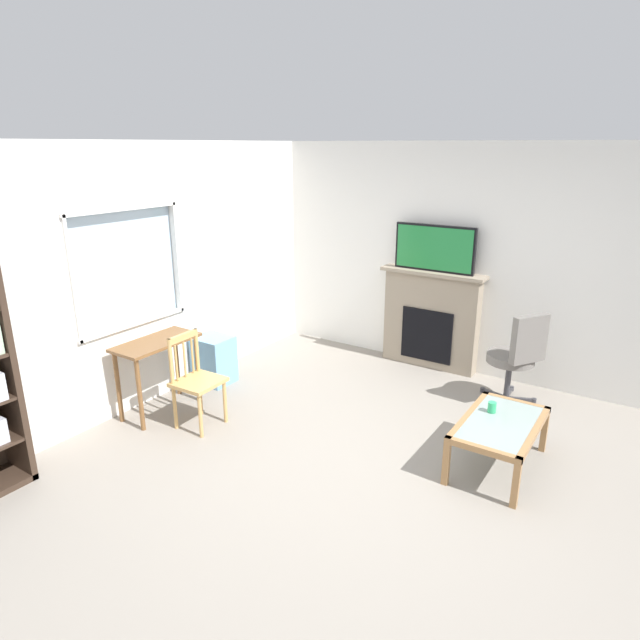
{
  "coord_description": "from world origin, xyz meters",
  "views": [
    {
      "loc": [
        -3.42,
        -1.91,
        2.58
      ],
      "look_at": [
        0.39,
        0.6,
        1.11
      ],
      "focal_mm": 30.7,
      "sensor_mm": 36.0,
      "label": 1
    }
  ],
  "objects_px": {
    "desk_under_window": "(157,355)",
    "fireplace": "(430,319)",
    "plastic_drawer_unit": "(214,360)",
    "tv": "(434,248)",
    "sippy_cup": "(492,407)",
    "coffee_table": "(500,428)",
    "wooden_chair": "(196,380)",
    "office_chair": "(517,354)"
  },
  "relations": [
    {
      "from": "tv",
      "to": "sippy_cup",
      "type": "xyz_separation_m",
      "value": [
        -1.61,
        -1.23,
        -0.98
      ]
    },
    {
      "from": "sippy_cup",
      "to": "office_chair",
      "type": "bearing_deg",
      "value": 4.59
    },
    {
      "from": "plastic_drawer_unit",
      "to": "tv",
      "type": "bearing_deg",
      "value": -46.11
    },
    {
      "from": "desk_under_window",
      "to": "office_chair",
      "type": "relative_size",
      "value": 0.84
    },
    {
      "from": "wooden_chair",
      "to": "tv",
      "type": "bearing_deg",
      "value": -26.17
    },
    {
      "from": "tv",
      "to": "sippy_cup",
      "type": "height_order",
      "value": "tv"
    },
    {
      "from": "wooden_chair",
      "to": "office_chair",
      "type": "height_order",
      "value": "office_chair"
    },
    {
      "from": "coffee_table",
      "to": "sippy_cup",
      "type": "xyz_separation_m",
      "value": [
        0.13,
        0.11,
        0.11
      ]
    },
    {
      "from": "plastic_drawer_unit",
      "to": "fireplace",
      "type": "distance_m",
      "value": 2.58
    },
    {
      "from": "wooden_chair",
      "to": "office_chair",
      "type": "bearing_deg",
      "value": -48.94
    },
    {
      "from": "desk_under_window",
      "to": "plastic_drawer_unit",
      "type": "distance_m",
      "value": 0.88
    },
    {
      "from": "wooden_chair",
      "to": "sippy_cup",
      "type": "distance_m",
      "value": 2.68
    },
    {
      "from": "desk_under_window",
      "to": "fireplace",
      "type": "bearing_deg",
      "value": -34.47
    },
    {
      "from": "desk_under_window",
      "to": "wooden_chair",
      "type": "bearing_deg",
      "value": -90.38
    },
    {
      "from": "wooden_chair",
      "to": "sippy_cup",
      "type": "xyz_separation_m",
      "value": [
        0.97,
        -2.5,
        0.0
      ]
    },
    {
      "from": "tv",
      "to": "fireplace",
      "type": "bearing_deg",
      "value": 0.0
    },
    {
      "from": "office_chair",
      "to": "wooden_chair",
      "type": "bearing_deg",
      "value": 131.06
    },
    {
      "from": "desk_under_window",
      "to": "fireplace",
      "type": "distance_m",
      "value": 3.15
    },
    {
      "from": "desk_under_window",
      "to": "plastic_drawer_unit",
      "type": "xyz_separation_m",
      "value": [
        0.81,
        0.05,
        -0.34
      ]
    },
    {
      "from": "desk_under_window",
      "to": "fireplace",
      "type": "relative_size",
      "value": 0.68
    },
    {
      "from": "fireplace",
      "to": "tv",
      "type": "xyz_separation_m",
      "value": [
        -0.02,
        -0.0,
        0.85
      ]
    },
    {
      "from": "wooden_chair",
      "to": "tv",
      "type": "distance_m",
      "value": 3.04
    },
    {
      "from": "desk_under_window",
      "to": "sippy_cup",
      "type": "height_order",
      "value": "desk_under_window"
    },
    {
      "from": "sippy_cup",
      "to": "tv",
      "type": "bearing_deg",
      "value": 37.4
    },
    {
      "from": "desk_under_window",
      "to": "sippy_cup",
      "type": "bearing_deg",
      "value": -72.2
    },
    {
      "from": "wooden_chair",
      "to": "fireplace",
      "type": "bearing_deg",
      "value": -26.01
    },
    {
      "from": "desk_under_window",
      "to": "office_chair",
      "type": "distance_m",
      "value": 3.6
    },
    {
      "from": "desk_under_window",
      "to": "coffee_table",
      "type": "height_order",
      "value": "desk_under_window"
    },
    {
      "from": "sippy_cup",
      "to": "coffee_table",
      "type": "bearing_deg",
      "value": -138.43
    },
    {
      "from": "plastic_drawer_unit",
      "to": "fireplace",
      "type": "xyz_separation_m",
      "value": [
        1.78,
        -1.83,
        0.32
      ]
    },
    {
      "from": "desk_under_window",
      "to": "coffee_table",
      "type": "xyz_separation_m",
      "value": [
        0.84,
        -3.12,
        -0.25
      ]
    },
    {
      "from": "plastic_drawer_unit",
      "to": "coffee_table",
      "type": "height_order",
      "value": "plastic_drawer_unit"
    },
    {
      "from": "desk_under_window",
      "to": "sippy_cup",
      "type": "relative_size",
      "value": 9.35
    },
    {
      "from": "fireplace",
      "to": "tv",
      "type": "distance_m",
      "value": 0.85
    },
    {
      "from": "desk_under_window",
      "to": "tv",
      "type": "relative_size",
      "value": 0.89
    },
    {
      "from": "tv",
      "to": "coffee_table",
      "type": "relative_size",
      "value": 0.95
    },
    {
      "from": "fireplace",
      "to": "sippy_cup",
      "type": "bearing_deg",
      "value": -142.91
    },
    {
      "from": "wooden_chair",
      "to": "coffee_table",
      "type": "distance_m",
      "value": 2.75
    },
    {
      "from": "plastic_drawer_unit",
      "to": "tv",
      "type": "distance_m",
      "value": 2.8
    },
    {
      "from": "tv",
      "to": "sippy_cup",
      "type": "bearing_deg",
      "value": -142.6
    },
    {
      "from": "plastic_drawer_unit",
      "to": "fireplace",
      "type": "relative_size",
      "value": 0.43
    },
    {
      "from": "tv",
      "to": "sippy_cup",
      "type": "relative_size",
      "value": 10.55
    }
  ]
}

